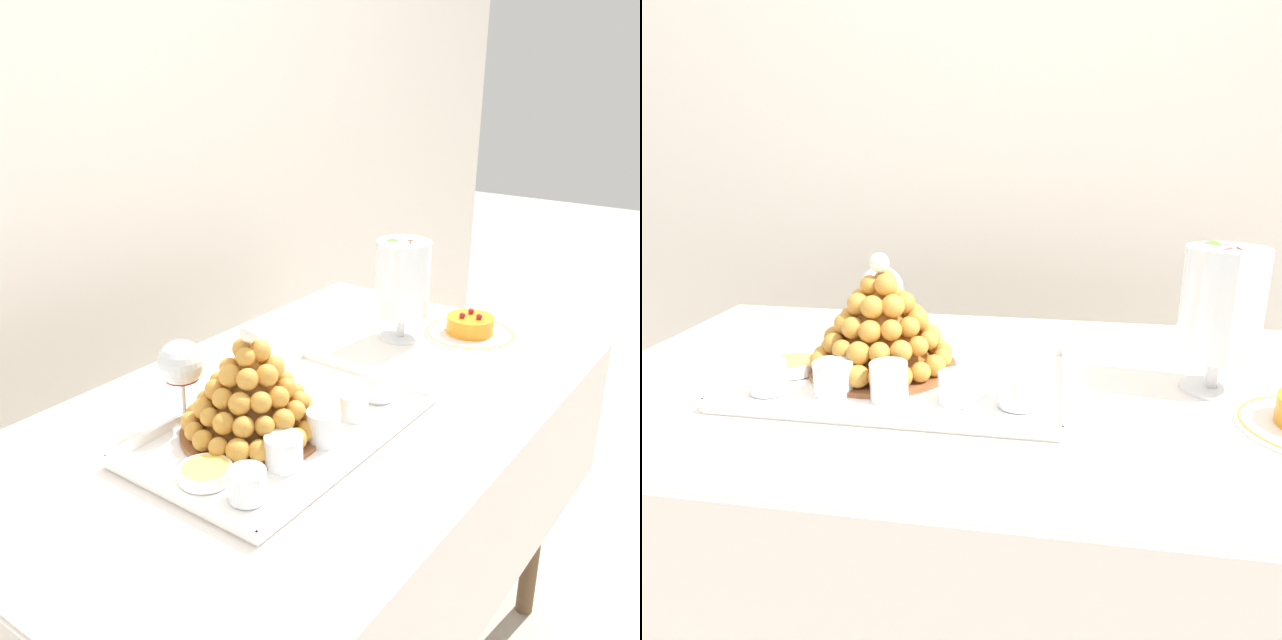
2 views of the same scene
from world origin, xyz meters
TOP-DOWN VIEW (x-y plane):
  - backdrop_wall at (0.00, 0.80)m, footprint 4.80×0.10m
  - buffet_table at (0.00, 0.00)m, footprint 1.30×0.77m
  - serving_tray at (-0.11, -0.03)m, footprint 0.53×0.33m
  - croquembouche at (-0.16, 0.00)m, footprint 0.25×0.25m
  - dessert_cup_left at (-0.31, -0.12)m, footprint 0.06×0.06m
  - dessert_cup_mid_left at (-0.20, -0.10)m, footprint 0.06×0.06m
  - dessert_cup_centre at (-0.11, -0.11)m, footprint 0.06×0.06m
  - dessert_cup_mid_right at (-0.01, -0.11)m, footprint 0.05×0.05m
  - dessert_cup_right at (0.08, -0.10)m, footprint 0.06×0.06m
  - creme_brulee_ramekin at (-0.31, -0.03)m, footprint 0.09×0.09m
  - macaron_goblet at (0.38, 0.02)m, footprint 0.12×0.12m
  - fruit_tart_plate at (0.50, -0.10)m, footprint 0.21×0.21m
  - wine_glass at (-0.20, 0.13)m, footprint 0.08×0.08m

SIDE VIEW (x-z plane):
  - buffet_table at x=0.00m, z-range 0.27..1.03m
  - serving_tray at x=-0.11m, z-range 0.76..0.78m
  - fruit_tart_plate at x=0.50m, z-range 0.75..0.81m
  - creme_brulee_ramekin at x=-0.31m, z-range 0.78..0.80m
  - dessert_cup_mid_right at x=-0.01m, z-range 0.77..0.82m
  - dessert_cup_left at x=-0.31m, z-range 0.77..0.82m
  - dessert_cup_mid_left at x=-0.20m, z-range 0.77..0.82m
  - dessert_cup_right at x=0.08m, z-range 0.77..0.82m
  - dessert_cup_centre at x=-0.11m, z-range 0.77..0.83m
  - croquembouche at x=-0.16m, z-range 0.75..0.95m
  - wine_glass at x=-0.20m, z-range 0.80..0.96m
  - macaron_goblet at x=0.38m, z-range 0.79..1.03m
  - backdrop_wall at x=0.00m, z-range 0.00..2.50m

